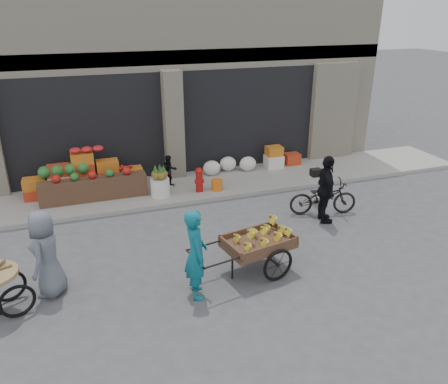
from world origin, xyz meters
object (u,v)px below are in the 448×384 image
object	(u,v)px
pineapple_bin	(160,187)
banana_cart	(256,241)
vendor_woman	(196,254)
vendor_grey	(47,254)
cyclist	(326,190)
fire_hydrant	(199,179)
orange_bucket	(217,185)
bicycle	(323,197)
seated_person	(169,171)

from	to	relation	value
pineapple_bin	banana_cart	bearing A→B (deg)	-75.13
vendor_woman	vendor_grey	distance (m)	2.69
cyclist	vendor_woman	bearing A→B (deg)	130.29
pineapple_bin	vendor_woman	distance (m)	4.52
banana_cart	vendor_grey	xyz separation A→B (m)	(-3.85, 0.58, 0.14)
fire_hydrant	orange_bucket	world-z (taller)	fire_hydrant
orange_bucket	vendor_grey	size ratio (longest dim) A/B	0.19
orange_bucket	vendor_grey	world-z (taller)	vendor_grey
vendor_woman	cyclist	bearing A→B (deg)	-58.97
vendor_woman	bicycle	distance (m)	4.60
orange_bucket	cyclist	bearing A→B (deg)	-52.24
fire_hydrant	banana_cart	bearing A→B (deg)	-90.05
fire_hydrant	bicycle	xyz separation A→B (m)	(2.65, -2.17, -0.05)
banana_cart	vendor_grey	size ratio (longest dim) A/B	1.44
banana_cart	vendor_woman	bearing A→B (deg)	-175.84
banana_cart	vendor_woman	distance (m)	1.38
pineapple_bin	banana_cart	xyz separation A→B (m)	(1.10, -4.13, 0.32)
seated_person	orange_bucket	bearing A→B (deg)	-40.26
banana_cart	pineapple_bin	bearing A→B (deg)	93.87
fire_hydrant	cyclist	world-z (taller)	cyclist
seated_person	vendor_grey	distance (m)	5.22
seated_person	vendor_grey	bearing A→B (deg)	-137.18
orange_bucket	bicycle	size ratio (longest dim) A/B	0.19
fire_hydrant	pineapple_bin	bearing A→B (deg)	177.40
banana_cart	vendor_grey	bearing A→B (deg)	160.49
cyclist	bicycle	bearing A→B (deg)	-12.57
vendor_grey	banana_cart	bearing A→B (deg)	101.94
banana_cart	vendor_grey	distance (m)	3.89
bicycle	banana_cart	bearing A→B (deg)	139.69
orange_bucket	seated_person	world-z (taller)	seated_person
pineapple_bin	orange_bucket	distance (m)	1.61
banana_cart	bicycle	distance (m)	3.28
pineapple_bin	fire_hydrant	distance (m)	1.11
orange_bucket	seated_person	xyz separation A→B (m)	(-1.20, 0.70, 0.31)
fire_hydrant	orange_bucket	distance (m)	0.55
pineapple_bin	seated_person	xyz separation A→B (m)	(0.40, 0.60, 0.21)
bicycle	orange_bucket	bearing A→B (deg)	59.42
orange_bucket	banana_cart	world-z (taller)	banana_cart
vendor_woman	orange_bucket	bearing A→B (deg)	-17.84
orange_bucket	banana_cart	distance (m)	4.08
vendor_grey	cyclist	size ratio (longest dim) A/B	0.98
fire_hydrant	bicycle	world-z (taller)	bicycle
pineapple_bin	bicycle	xyz separation A→B (m)	(3.75, -2.22, 0.08)
vendor_woman	cyclist	xyz separation A→B (m)	(3.78, 1.87, -0.01)
pineapple_bin	banana_cart	distance (m)	4.29
bicycle	seated_person	bearing A→B (deg)	63.92
fire_hydrant	seated_person	xyz separation A→B (m)	(-0.70, 0.65, 0.08)
seated_person	vendor_woman	xyz separation A→B (m)	(-0.62, -5.09, 0.28)
vendor_grey	cyclist	xyz separation A→B (m)	(6.30, 0.93, 0.02)
seated_person	vendor_woman	bearing A→B (deg)	-106.99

